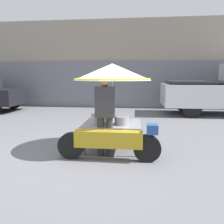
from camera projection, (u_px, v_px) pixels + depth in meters
name	position (u px, v px, depth m)	size (l,w,h in m)	color
ground_plane	(96.00, 154.00, 4.62)	(36.00, 36.00, 0.00)	slate
shopfront_building	(122.00, 65.00, 12.14)	(28.00, 2.06, 4.48)	gray
vendor_motorcycle_cart	(112.00, 85.00, 4.61)	(2.01, 1.66, 1.88)	black
vendor_person	(105.00, 111.00, 4.36)	(0.38, 0.22, 1.64)	#2D2D33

